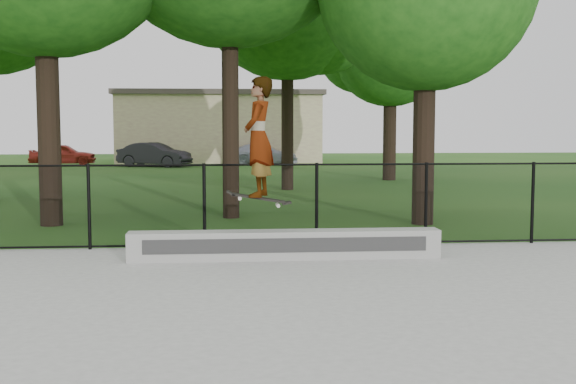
% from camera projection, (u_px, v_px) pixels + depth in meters
% --- Properties ---
extents(ground, '(100.00, 100.00, 0.00)m').
position_uv_depth(ground, '(391.00, 351.00, 7.13)').
color(ground, '#194B15').
rests_on(ground, ground).
extents(concrete_slab, '(14.00, 12.00, 0.06)m').
position_uv_depth(concrete_slab, '(391.00, 348.00, 7.12)').
color(concrete_slab, gray).
rests_on(concrete_slab, ground).
extents(grind_ledge, '(5.06, 0.40, 0.46)m').
position_uv_depth(grind_ledge, '(285.00, 245.00, 11.71)').
color(grind_ledge, '#999995').
rests_on(grind_ledge, concrete_slab).
extents(car_a, '(3.65, 1.69, 1.22)m').
position_uv_depth(car_a, '(63.00, 154.00, 40.05)').
color(car_a, maroon).
rests_on(car_a, ground).
extents(car_b, '(3.81, 2.67, 1.29)m').
position_uv_depth(car_b, '(154.00, 155.00, 38.77)').
color(car_b, black).
rests_on(car_b, ground).
extents(car_c, '(3.71, 1.72, 1.16)m').
position_uv_depth(car_c, '(263.00, 154.00, 41.01)').
color(car_c, '#A3A6B9').
rests_on(car_c, ground).
extents(skater_airborne, '(0.83, 0.77, 2.03)m').
position_uv_depth(skater_airborne, '(259.00, 139.00, 11.26)').
color(skater_airborne, black).
rests_on(skater_airborne, ground).
extents(chainlink_fence, '(16.06, 0.06, 1.50)m').
position_uv_depth(chainlink_fence, '(317.00, 205.00, 12.90)').
color(chainlink_fence, black).
rests_on(chainlink_fence, concrete_slab).
extents(distant_building, '(12.40, 6.40, 4.30)m').
position_uv_depth(distant_building, '(220.00, 126.00, 44.45)').
color(distant_building, beige).
rests_on(distant_building, ground).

